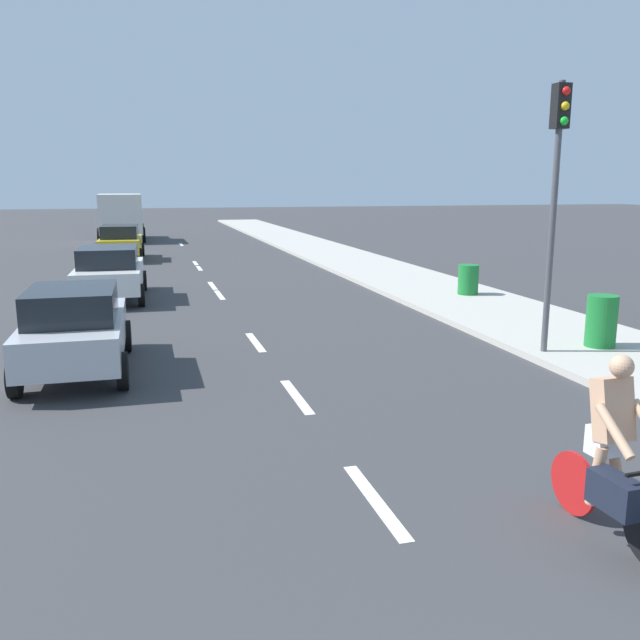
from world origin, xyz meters
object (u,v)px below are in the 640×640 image
delivery_truck (121,216)px  trash_bin_near (601,321)px  parked_car_white (110,271)px  traffic_signal (556,170)px  cyclist (613,459)px  parked_car_silver (75,327)px  parked_car_yellow (121,241)px  trash_bin_far (468,280)px

delivery_truck → trash_bin_near: size_ratio=6.01×
parked_car_white → delivery_truck: (-0.10, 21.79, 0.66)m
traffic_signal → parked_car_white: bearing=132.0°
cyclist → delivery_truck: (-5.14, 37.30, 0.67)m
trash_bin_near → parked_car_white: bearing=136.3°
parked_car_white → traffic_signal: (8.44, -9.37, 2.77)m
parked_car_silver → trash_bin_near: parked_car_silver is taller
parked_car_silver → trash_bin_near: size_ratio=3.80×
parked_car_silver → trash_bin_near: 10.15m
parked_car_white → parked_car_yellow: 10.84m
delivery_truck → trash_bin_near: delivery_truck is taller
cyclist → traffic_signal: traffic_signal is taller
parked_car_silver → cyclist: bearing=-53.8°
parked_car_silver → delivery_truck: size_ratio=0.63×
trash_bin_near → trash_bin_far: 6.61m
parked_car_yellow → trash_bin_far: (10.18, -13.56, -0.26)m
parked_car_silver → delivery_truck: (0.21, 29.82, 0.67)m
trash_bin_near → traffic_signal: bearing=-177.5°
parked_car_yellow → cyclist: bearing=-77.0°
trash_bin_near → parked_car_yellow: bearing=115.7°
cyclist → traffic_signal: 7.54m
parked_car_white → trash_bin_far: parked_car_white is taller
parked_car_silver → parked_car_white: bearing=88.4°
cyclist → trash_bin_near: (4.71, 6.19, -0.17)m
trash_bin_near → trash_bin_far: trash_bin_near is taller
traffic_signal → parked_car_yellow: bearing=112.5°
cyclist → trash_bin_far: bearing=-114.9°
parked_car_silver → parked_car_yellow: size_ratio=0.94×
parked_car_yellow → trash_bin_near: (9.68, -20.15, -0.18)m
cyclist → parked_car_yellow: 26.81m
parked_car_white → trash_bin_far: 10.62m
delivery_truck → trash_bin_far: delivery_truck is taller
trash_bin_near → delivery_truck: bearing=107.6°
parked_car_white → traffic_signal: 12.91m
parked_car_yellow → traffic_signal: traffic_signal is taller
parked_car_white → parked_car_silver: bearing=-90.4°
parked_car_yellow → parked_car_white: bearing=-88.1°
parked_car_white → delivery_truck: size_ratio=0.70×
delivery_truck → trash_bin_near: 32.64m
cyclist → delivery_truck: 37.66m
parked_car_yellow → delivery_truck: (-0.18, 10.95, 0.67)m
parked_car_white → parked_car_yellow: bearing=91.4°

